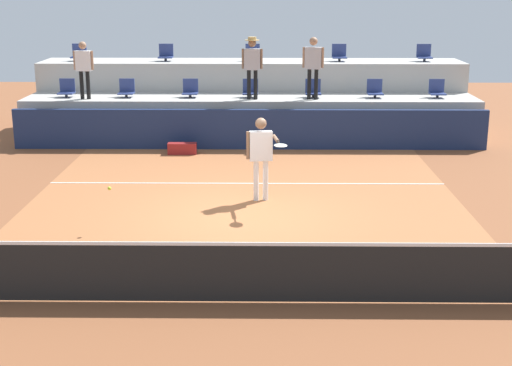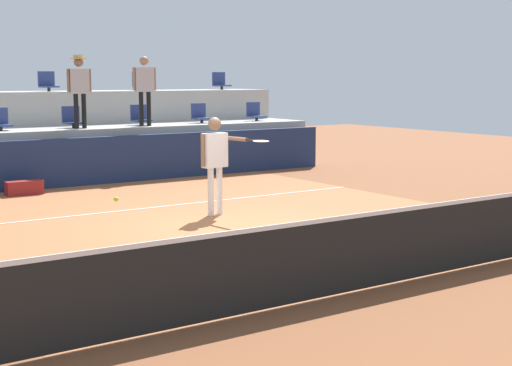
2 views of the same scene
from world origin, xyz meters
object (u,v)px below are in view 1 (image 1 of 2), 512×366
at_px(stadium_chair_upper_left, 166,54).
at_px(tennis_ball, 109,188).
at_px(stadium_chair_lower_right, 375,90).
at_px(stadium_chair_upper_right, 339,54).
at_px(stadium_chair_lower_mid_left, 190,90).
at_px(stadium_chair_lower_center, 250,90).
at_px(stadium_chair_lower_mid_right, 313,90).
at_px(spectator_leaning_on_rail, 313,62).
at_px(stadium_chair_upper_far_right, 424,54).
at_px(equipment_bag, 182,149).
at_px(stadium_chair_upper_center, 253,54).
at_px(stadium_chair_lower_far_left, 67,89).
at_px(stadium_chair_lower_far_right, 437,90).
at_px(tennis_player, 261,150).
at_px(stadium_chair_upper_far_left, 79,54).
at_px(spectator_with_hat, 252,61).
at_px(stadium_chair_lower_left, 127,90).
at_px(spectator_in_white, 84,65).

relative_size(stadium_chair_upper_left, tennis_ball, 7.65).
height_order(stadium_chair_lower_right, stadium_chair_upper_right, stadium_chair_upper_right).
bearing_deg(stadium_chair_lower_mid_left, stadium_chair_upper_left, 116.96).
relative_size(stadium_chair_lower_center, stadium_chair_lower_mid_right, 1.00).
distance_m(stadium_chair_upper_left, spectator_leaning_on_rail, 4.92).
bearing_deg(tennis_ball, stadium_chair_upper_far_right, 52.01).
relative_size(stadium_chair_lower_mid_left, spectator_leaning_on_rail, 0.30).
height_order(stadium_chair_upper_right, equipment_bag, stadium_chair_upper_right).
height_order(stadium_chair_upper_center, stadium_chair_upper_right, same).
bearing_deg(stadium_chair_lower_right, tennis_ball, -126.49).
xyz_separation_m(stadium_chair_lower_far_left, tennis_ball, (2.88, -8.10, -0.66)).
bearing_deg(stadium_chair_upper_far_right, stadium_chair_upper_right, 180.00).
xyz_separation_m(stadium_chair_lower_mid_left, stadium_chair_upper_right, (4.43, 1.80, 0.85)).
distance_m(stadium_chair_lower_far_left, stadium_chair_lower_right, 8.88).
height_order(stadium_chair_lower_far_left, spectator_leaning_on_rail, spectator_leaning_on_rail).
relative_size(stadium_chair_lower_mid_right, stadium_chair_lower_right, 1.00).
bearing_deg(stadium_chair_lower_mid_left, stadium_chair_lower_far_left, 180.00).
bearing_deg(stadium_chair_lower_far_right, stadium_chair_lower_right, 180.00).
distance_m(stadium_chair_lower_center, tennis_player, 6.20).
bearing_deg(stadium_chair_lower_far_right, stadium_chair_upper_right, 145.82).
bearing_deg(stadium_chair_upper_center, tennis_player, -87.73).
height_order(stadium_chair_lower_mid_left, stadium_chair_upper_far_left, stadium_chair_upper_far_left).
height_order(stadium_chair_lower_center, stadium_chair_upper_center, stadium_chair_upper_center).
distance_m(stadium_chair_lower_right, spectator_with_hat, 3.64).
relative_size(stadium_chair_upper_far_left, tennis_player, 0.30).
xyz_separation_m(stadium_chair_lower_far_left, stadium_chair_upper_far_left, (-0.04, 1.80, 0.85)).
relative_size(stadium_chair_upper_far_left, tennis_ball, 7.65).
height_order(stadium_chair_lower_far_left, stadium_chair_lower_center, same).
distance_m(stadium_chair_lower_mid_left, stadium_chair_upper_right, 4.86).
relative_size(stadium_chair_lower_left, stadium_chair_lower_far_right, 1.00).
height_order(stadium_chair_lower_far_right, spectator_in_white, spectator_in_white).
xyz_separation_m(stadium_chair_upper_left, equipment_bag, (0.85, -3.67, -2.16)).
xyz_separation_m(stadium_chair_lower_center, spectator_in_white, (-4.67, -0.38, 0.74)).
distance_m(stadium_chair_lower_far_right, stadium_chair_upper_left, 8.24).
height_order(stadium_chair_upper_right, spectator_with_hat, spectator_with_hat).
bearing_deg(spectator_leaning_on_rail, stadium_chair_lower_far_right, 6.10).
xyz_separation_m(stadium_chair_lower_mid_right, spectator_leaning_on_rail, (-0.04, -0.38, 0.84)).
relative_size(stadium_chair_lower_left, stadium_chair_lower_mid_right, 1.00).
bearing_deg(stadium_chair_upper_far_left, stadium_chair_lower_left, -45.50).
relative_size(spectator_in_white, equipment_bag, 2.12).
bearing_deg(stadium_chair_lower_right, stadium_chair_lower_left, 180.00).
xyz_separation_m(stadium_chair_lower_mid_right, spectator_in_white, (-6.47, -0.38, 0.74)).
bearing_deg(stadium_chair_lower_far_right, stadium_chair_lower_left, 180.00).
height_order(stadium_chair_lower_left, spectator_in_white, spectator_in_white).
relative_size(stadium_chair_lower_far_left, stadium_chair_upper_left, 1.00).
xyz_separation_m(stadium_chair_lower_left, stadium_chair_lower_right, (7.14, 0.00, 0.00)).
xyz_separation_m(stadium_chair_lower_left, stadium_chair_lower_center, (3.57, 0.00, 0.00)).
bearing_deg(spectator_in_white, stadium_chair_upper_center, 24.90).
height_order(stadium_chair_lower_center, equipment_bag, stadium_chair_lower_center).
relative_size(stadium_chair_lower_far_right, stadium_chair_upper_center, 1.00).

